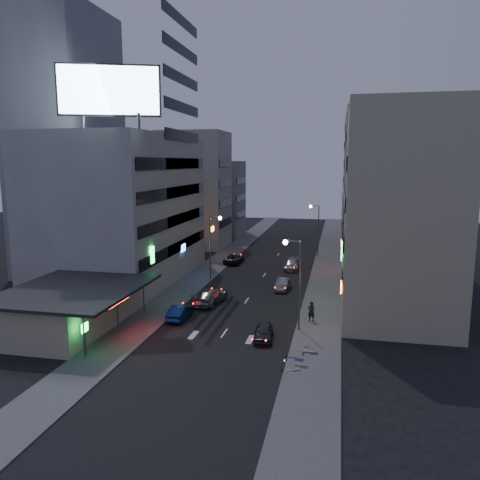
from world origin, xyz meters
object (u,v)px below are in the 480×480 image
(parked_car_right_near, at_px, (264,332))
(parked_car_right_far, at_px, (292,265))
(road_car_blue, at_px, (180,312))
(scooter_blue, at_px, (305,352))
(parked_car_left, at_px, (234,259))
(person, at_px, (311,311))
(scooter_silver_a, at_px, (299,362))
(scooter_black_b, at_px, (318,346))
(parked_car_right_mid, at_px, (282,284))
(scooter_black_a, at_px, (309,360))
(road_car_silver, at_px, (210,296))
(scooter_silver_b, at_px, (316,346))

(parked_car_right_near, height_order, parked_car_right_far, parked_car_right_far)
(road_car_blue, xyz_separation_m, scooter_blue, (12.30, -7.02, 0.02))
(parked_car_left, xyz_separation_m, person, (12.83, -23.87, 0.39))
(scooter_silver_a, height_order, scooter_black_b, scooter_black_b)
(parked_car_right_near, distance_m, parked_car_left, 30.51)
(scooter_blue, bearing_deg, parked_car_right_mid, 23.30)
(scooter_black_a, bearing_deg, person, 4.45)
(road_car_silver, height_order, scooter_silver_b, road_car_silver)
(scooter_silver_b, bearing_deg, scooter_blue, 171.81)
(scooter_silver_a, bearing_deg, scooter_silver_b, -38.59)
(road_car_silver, distance_m, scooter_black_a, 17.74)
(road_car_blue, relative_size, scooter_black_a, 2.57)
(parked_car_right_mid, bearing_deg, scooter_silver_a, -77.38)
(parked_car_right_far, height_order, person, person)
(parked_car_right_mid, bearing_deg, road_car_silver, -132.35)
(person, bearing_deg, parked_car_right_far, -106.52)
(person, bearing_deg, scooter_silver_b, 69.17)
(scooter_blue, xyz_separation_m, scooter_black_b, (0.91, 1.45, -0.04))
(parked_car_right_mid, xyz_separation_m, parked_car_left, (-8.85, 13.22, 0.03))
(road_car_blue, relative_size, person, 2.19)
(parked_car_right_mid, distance_m, scooter_black_b, 18.61)
(parked_car_right_near, distance_m, scooter_silver_a, 6.27)
(scooter_black_a, bearing_deg, road_car_blue, 58.85)
(parked_car_right_near, height_order, road_car_silver, road_car_silver)
(parked_car_right_near, xyz_separation_m, scooter_black_a, (4.09, -4.73, -0.03))
(parked_car_left, bearing_deg, road_car_blue, 92.99)
(parked_car_right_far, relative_size, scooter_blue, 2.50)
(parked_car_right_near, height_order, road_car_blue, road_car_blue)
(parked_car_right_mid, distance_m, road_car_silver, 9.75)
(parked_car_left, bearing_deg, parked_car_right_far, 166.13)
(parked_car_right_near, bearing_deg, scooter_silver_b, -28.76)
(scooter_black_a, relative_size, scooter_blue, 0.85)
(parked_car_left, xyz_separation_m, road_car_silver, (1.98, -20.14, 0.13))
(scooter_blue, bearing_deg, parked_car_right_near, 57.98)
(parked_car_right_mid, relative_size, person, 2.09)
(parked_car_right_far, bearing_deg, scooter_blue, -84.82)
(scooter_silver_b, bearing_deg, person, 22.70)
(scooter_silver_b, bearing_deg, parked_car_right_mid, 31.42)
(road_car_silver, bearing_deg, scooter_black_b, 144.45)
(scooter_black_a, distance_m, scooter_silver_b, 2.81)
(parked_car_right_near, xyz_separation_m, parked_car_right_far, (-0.36, 26.63, 0.05))
(parked_car_left, bearing_deg, scooter_blue, 113.23)
(person, distance_m, scooter_blue, 8.75)
(parked_car_right_near, bearing_deg, scooter_blue, -48.57)
(road_car_blue, distance_m, scooter_silver_b, 14.11)
(road_car_silver, relative_size, scooter_black_b, 3.14)
(person, bearing_deg, parked_car_right_mid, -96.58)
(scooter_black_b, bearing_deg, person, 1.94)
(scooter_silver_a, bearing_deg, scooter_black_a, -74.12)
(road_car_blue, distance_m, scooter_blue, 14.16)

